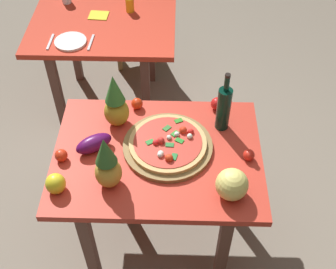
{
  "coord_description": "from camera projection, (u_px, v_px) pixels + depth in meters",
  "views": [
    {
      "loc": [
        0.1,
        -1.48,
        2.52
      ],
      "look_at": [
        0.05,
        0.09,
        0.82
      ],
      "focal_mm": 46.21,
      "sensor_mm": 36.0,
      "label": 1
    }
  ],
  "objects": [
    {
      "name": "drinking_glass_juice",
      "position": [
        130.0,
        5.0,
        3.2
      ],
      "size": [
        0.06,
        0.06,
        0.11
      ],
      "primitive_type": "cylinder",
      "color": "orange",
      "rests_on": "background_table"
    },
    {
      "name": "dining_chair",
      "position": [
        132.0,
        15.0,
        3.74
      ],
      "size": [
        0.51,
        0.51,
        0.85
      ],
      "rotation": [
        0.0,
        0.0,
        3.49
      ],
      "color": "olive",
      "rests_on": "ground_plane"
    },
    {
      "name": "pineapple_right",
      "position": [
        107.0,
        165.0,
        2.05
      ],
      "size": [
        0.13,
        0.13,
        0.32
      ],
      "color": "gold",
      "rests_on": "display_table"
    },
    {
      "name": "dinner_plate",
      "position": [
        71.0,
        42.0,
        2.96
      ],
      "size": [
        0.22,
        0.22,
        0.02
      ],
      "primitive_type": "cylinder",
      "color": "white",
      "rests_on": "background_table"
    },
    {
      "name": "tomato_beside_pepper",
      "position": [
        249.0,
        155.0,
        2.24
      ],
      "size": [
        0.06,
        0.06,
        0.06
      ],
      "primitive_type": "sphere",
      "color": "red",
      "rests_on": "display_table"
    },
    {
      "name": "knife_utensil",
      "position": [
        91.0,
        42.0,
        2.96
      ],
      "size": [
        0.03,
        0.18,
        0.01
      ],
      "primitive_type": "cube",
      "rotation": [
        0.0,
        0.0,
        -0.06
      ],
      "color": "silver",
      "rests_on": "background_table"
    },
    {
      "name": "pizza",
      "position": [
        168.0,
        143.0,
        2.28
      ],
      "size": [
        0.41,
        0.41,
        0.06
      ],
      "color": "tan",
      "rests_on": "pizza_board"
    },
    {
      "name": "fork_utensil",
      "position": [
        50.0,
        42.0,
        2.97
      ],
      "size": [
        0.02,
        0.18,
        0.01
      ],
      "primitive_type": "cube",
      "rotation": [
        0.0,
        0.0,
        -0.03
      ],
      "color": "silver",
      "rests_on": "background_table"
    },
    {
      "name": "ground_plane",
      "position": [
        160.0,
        229.0,
        2.86
      ],
      "size": [
        10.0,
        10.0,
        0.0
      ],
      "primitive_type": "plane",
      "color": "gray"
    },
    {
      "name": "melon",
      "position": [
        232.0,
        184.0,
        2.05
      ],
      "size": [
        0.16,
        0.16,
        0.16
      ],
      "primitive_type": "sphere",
      "color": "#DCD06B",
      "rests_on": "display_table"
    },
    {
      "name": "display_table",
      "position": [
        158.0,
        166.0,
        2.37
      ],
      "size": [
        1.11,
        0.82,
        0.77
      ],
      "color": "brown",
      "rests_on": "ground_plane"
    },
    {
      "name": "tomato_near_board",
      "position": [
        61.0,
        155.0,
        2.23
      ],
      "size": [
        0.07,
        0.07,
        0.07
      ],
      "primitive_type": "sphere",
      "color": "red",
      "rests_on": "display_table"
    },
    {
      "name": "wine_bottle",
      "position": [
        224.0,
        108.0,
        2.32
      ],
      "size": [
        0.08,
        0.08,
        0.37
      ],
      "color": "black",
      "rests_on": "display_table"
    },
    {
      "name": "pizza_board",
      "position": [
        168.0,
        146.0,
        2.31
      ],
      "size": [
        0.48,
        0.48,
        0.02
      ],
      "primitive_type": "cylinder",
      "color": "olive",
      "rests_on": "display_table"
    },
    {
      "name": "background_table",
      "position": [
        104.0,
        38.0,
        3.2
      ],
      "size": [
        1.06,
        0.75,
        0.77
      ],
      "color": "brown",
      "rests_on": "ground_plane"
    },
    {
      "name": "eggplant",
      "position": [
        94.0,
        143.0,
        2.27
      ],
      "size": [
        0.22,
        0.18,
        0.09
      ],
      "primitive_type": "ellipsoid",
      "rotation": [
        0.0,
        0.0,
        0.57
      ],
      "color": "#4C0D49",
      "rests_on": "display_table"
    },
    {
      "name": "pineapple_left",
      "position": [
        116.0,
        103.0,
        2.33
      ],
      "size": [
        0.14,
        0.14,
        0.34
      ],
      "color": "#AC8F26",
      "rests_on": "display_table"
    },
    {
      "name": "tomato_at_corner",
      "position": [
        137.0,
        104.0,
        2.5
      ],
      "size": [
        0.07,
        0.07,
        0.07
      ],
      "primitive_type": "sphere",
      "color": "red",
      "rests_on": "display_table"
    },
    {
      "name": "tomato_by_bottle",
      "position": [
        217.0,
        104.0,
        2.49
      ],
      "size": [
        0.08,
        0.08,
        0.08
      ],
      "primitive_type": "sphere",
      "color": "red",
      "rests_on": "display_table"
    },
    {
      "name": "bell_pepper",
      "position": [
        56.0,
        184.0,
        2.09
      ],
      "size": [
        0.1,
        0.1,
        0.11
      ],
      "primitive_type": "ellipsoid",
      "color": "yellow",
      "rests_on": "display_table"
    },
    {
      "name": "napkin_folded",
      "position": [
        99.0,
        15.0,
        3.2
      ],
      "size": [
        0.15,
        0.13,
        0.01
      ],
      "primitive_type": "cube",
      "rotation": [
        0.0,
        0.0,
        -0.07
      ],
      "color": "yellow",
      "rests_on": "background_table"
    }
  ]
}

